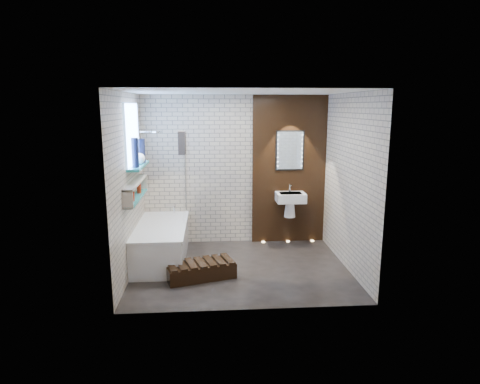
{
  "coord_description": "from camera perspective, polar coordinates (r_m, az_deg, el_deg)",
  "views": [
    {
      "loc": [
        -0.44,
        -5.9,
        2.41
      ],
      "look_at": [
        0.0,
        0.15,
        1.15
      ],
      "focal_mm": 31.08,
      "sensor_mm": 36.0,
      "label": 1
    }
  ],
  "objects": [
    {
      "name": "bathtub",
      "position": [
        6.74,
        -10.71,
        -6.81
      ],
      "size": [
        0.79,
        1.74,
        0.7
      ],
      "color": "white",
      "rests_on": "ground"
    },
    {
      "name": "towel",
      "position": [
        6.54,
        -7.97,
        6.71
      ],
      "size": [
        0.1,
        0.27,
        0.35
      ],
      "primitive_type": "cube",
      "color": "black",
      "rests_on": "bath_screen"
    },
    {
      "name": "walnut_step",
      "position": [
        6.05,
        -5.45,
        -10.68
      ],
      "size": [
        1.04,
        0.68,
        0.21
      ],
      "primitive_type": "cube",
      "rotation": [
        0.0,
        0.0,
        0.29
      ],
      "color": "black",
      "rests_on": "ground"
    },
    {
      "name": "sill_vases",
      "position": [
        6.41,
        -13.71,
        5.16
      ],
      "size": [
        0.17,
        0.59,
        0.42
      ],
      "color": "#121832",
      "rests_on": "clerestory_window"
    },
    {
      "name": "ground",
      "position": [
        6.39,
        0.1,
        -10.43
      ],
      "size": [
        3.2,
        3.2,
        0.0
      ],
      "primitive_type": "plane",
      "color": "black",
      "rests_on": "ground"
    },
    {
      "name": "washbasin",
      "position": [
        7.29,
        6.93,
        -1.2
      ],
      "size": [
        0.5,
        0.36,
        0.58
      ],
      "color": "white",
      "rests_on": "walnut_panel"
    },
    {
      "name": "shower_head",
      "position": [
        6.91,
        -11.42,
        8.1
      ],
      "size": [
        0.18,
        0.18,
        0.02
      ],
      "primitive_type": "cylinder",
      "color": "silver",
      "rests_on": "room_shell"
    },
    {
      "name": "led_mirror",
      "position": [
        7.31,
        6.86,
        5.68
      ],
      "size": [
        0.5,
        0.02,
        0.7
      ],
      "color": "black",
      "rests_on": "walnut_panel"
    },
    {
      "name": "room_shell",
      "position": [
        6.02,
        0.1,
        1.11
      ],
      "size": [
        3.24,
        3.2,
        2.6
      ],
      "color": "#BCAE96",
      "rests_on": "ground"
    },
    {
      "name": "bath_screen",
      "position": [
        6.89,
        -7.69,
        2.19
      ],
      "size": [
        0.01,
        0.78,
        1.4
      ],
      "primitive_type": "cube",
      "color": "white",
      "rests_on": "bathtub"
    },
    {
      "name": "clerestory_window",
      "position": [
        6.37,
        -14.46,
        6.79
      ],
      "size": [
        0.18,
        1.0,
        0.94
      ],
      "color": "#7FADE0",
      "rests_on": "room_shell"
    },
    {
      "name": "niche_bottles",
      "position": [
        6.32,
        -14.01,
        0.12
      ],
      "size": [
        0.06,
        0.61,
        0.16
      ],
      "color": "maroon",
      "rests_on": "display_niche"
    },
    {
      "name": "walnut_panel",
      "position": [
        7.39,
        6.74,
        3.01
      ],
      "size": [
        1.3,
        0.06,
        2.6
      ],
      "primitive_type": "cube",
      "color": "black",
      "rests_on": "ground"
    },
    {
      "name": "display_niche",
      "position": [
        6.26,
        -14.1,
        0.24
      ],
      "size": [
        0.14,
        1.3,
        0.26
      ],
      "color": "teal",
      "rests_on": "room_shell"
    },
    {
      "name": "floor_uplights",
      "position": [
        7.62,
        6.6,
        -6.74
      ],
      "size": [
        0.96,
        0.06,
        0.01
      ],
      "color": "#FFD899",
      "rests_on": "ground"
    }
  ]
}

